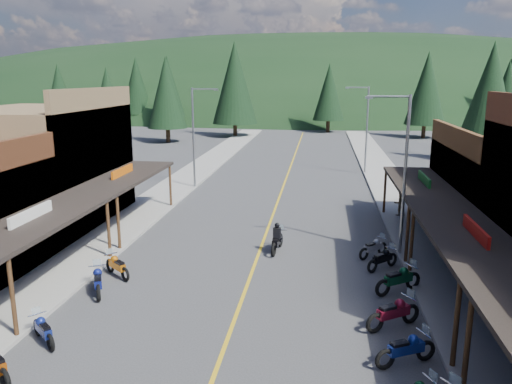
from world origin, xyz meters
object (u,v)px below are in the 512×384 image
(shop_west_3, at_px, (42,166))
(bike_east_11, at_px, (373,247))
(pine_9, at_px, (506,99))
(bike_east_9, at_px, (398,278))
(pine_2, at_px, (235,83))
(bike_east_10, at_px, (383,258))
(pine_7, at_px, (136,86))
(pine_11, at_px, (490,93))
(pine_1, at_px, (168,86))
(streetlight_1, at_px, (195,133))
(pedestrian_east_b, at_px, (400,203))
(bike_west_9, at_px, (117,265))
(pine_4, at_px, (427,88))
(streetlight_3, at_px, (365,126))
(pine_3, at_px, (329,92))
(bike_east_8, at_px, (393,311))
(pine_0, at_px, (59,92))
(bike_west_7, at_px, (43,329))
(pine_10, at_px, (166,92))
(bike_west_8, at_px, (98,280))
(pine_8, at_px, (108,102))
(rider_on_bike, at_px, (277,240))
(streetlight_2, at_px, (402,168))

(shop_west_3, distance_m, bike_east_11, 20.10)
(pine_9, bearing_deg, bike_east_9, -112.97)
(pine_2, bearing_deg, bike_east_10, -72.91)
(pine_7, height_order, bike_east_10, pine_7)
(pine_11, height_order, bike_east_10, pine_11)
(pine_1, bearing_deg, pine_2, -40.60)
(streetlight_1, height_order, pedestrian_east_b, streetlight_1)
(bike_west_9, bearing_deg, pine_4, 16.98)
(streetlight_3, xyz_separation_m, pine_3, (-2.95, 36.00, 2.02))
(bike_east_8, xyz_separation_m, bike_east_10, (0.27, 5.70, -0.09))
(shop_west_3, bearing_deg, pine_0, 117.34)
(bike_west_7, bearing_deg, pine_7, 60.58)
(pine_10, distance_m, bike_west_7, 54.08)
(pine_11, xyz_separation_m, bike_west_8, (-26.00, -36.36, -6.58))
(bike_west_7, height_order, bike_east_10, bike_east_10)
(bike_east_8, relative_size, bike_east_11, 1.18)
(pine_7, height_order, bike_west_8, pine_7)
(pine_8, bearing_deg, bike_west_9, -66.26)
(bike_east_9, xyz_separation_m, bike_east_11, (-0.61, 4.18, -0.10))
(bike_east_11, bearing_deg, pine_8, 176.37)
(bike_west_9, bearing_deg, pine_3, 30.90)
(pine_3, height_order, bike_east_8, pine_3)
(pine_2, bearing_deg, streetlight_3, -58.81)
(pine_2, distance_m, rider_on_bike, 51.99)
(pine_8, bearing_deg, pine_9, 6.20)
(pedestrian_east_b, bearing_deg, pine_1, -76.39)
(pine_2, xyz_separation_m, bike_west_8, (4.00, -56.36, -7.38))
(bike_east_11, bearing_deg, pine_1, 161.32)
(pine_4, xyz_separation_m, pine_8, (-40.00, -20.00, -1.26))
(bike_east_11, bearing_deg, shop_west_3, -145.07)
(bike_west_7, xyz_separation_m, bike_east_11, (11.82, 9.91, 0.02))
(pine_2, xyz_separation_m, bike_west_7, (3.91, -60.38, -7.46))
(bike_east_8, bearing_deg, bike_east_9, 135.49)
(shop_west_3, height_order, bike_east_10, shop_west_3)
(streetlight_1, xyz_separation_m, pine_3, (10.95, 44.00, 2.02))
(pine_0, relative_size, pedestrian_east_b, 6.97)
(pine_0, xyz_separation_m, pine_10, (22.00, -12.00, 0.30))
(pine_4, height_order, rider_on_bike, pine_4)
(streetlight_2, relative_size, bike_east_11, 4.12)
(bike_east_8, bearing_deg, streetlight_2, 137.75)
(rider_on_bike, bearing_deg, bike_east_9, -30.54)
(rider_on_bike, bearing_deg, pine_1, 119.94)
(pine_3, bearing_deg, pine_8, -135.00)
(bike_east_9, bearing_deg, bike_east_10, 152.91)
(pine_1, height_order, pine_4, same)
(bike_west_7, distance_m, bike_east_9, 13.69)
(shop_west_3, height_order, bike_east_9, shop_west_3)
(pine_4, xyz_separation_m, pine_10, (-36.00, -10.00, -0.45))
(pine_0, distance_m, pine_11, 64.63)
(streetlight_2, xyz_separation_m, bike_west_8, (-12.95, -6.36, -3.85))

